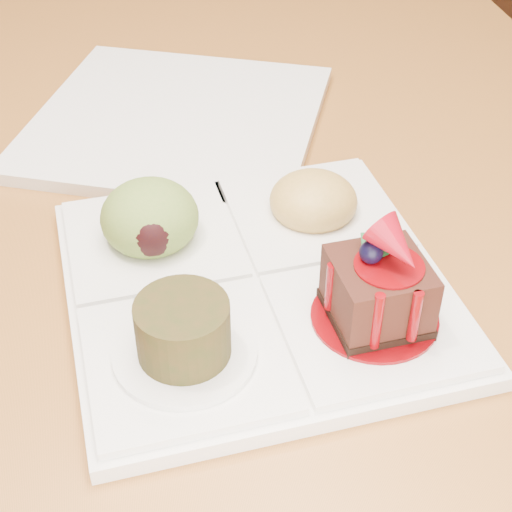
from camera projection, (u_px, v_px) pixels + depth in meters
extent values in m
plane|color=#552E18|center=(148.00, 407.00, 1.45)|extent=(6.00, 6.00, 0.00)
cube|color=#A5602A|center=(97.00, 27.00, 0.98)|extent=(1.00, 1.80, 0.04)
cylinder|color=#A5602A|center=(289.00, 25.00, 1.92)|extent=(0.06, 0.06, 0.71)
cylinder|color=black|center=(490.00, 251.00, 1.49)|extent=(0.03, 0.03, 0.39)
cylinder|color=black|center=(481.00, 159.00, 1.74)|extent=(0.03, 0.03, 0.39)
cube|color=white|center=(256.00, 287.00, 0.56)|extent=(0.29, 0.29, 0.01)
cube|color=white|center=(374.00, 322.00, 0.52)|extent=(0.13, 0.13, 0.01)
cube|color=white|center=(185.00, 359.00, 0.50)|extent=(0.13, 0.13, 0.01)
cube|color=white|center=(152.00, 239.00, 0.59)|extent=(0.13, 0.13, 0.01)
cube|color=white|center=(313.00, 213.00, 0.62)|extent=(0.13, 0.13, 0.01)
cylinder|color=#6B0408|center=(374.00, 317.00, 0.52)|extent=(0.09, 0.09, 0.00)
cube|color=black|center=(375.00, 314.00, 0.52)|extent=(0.07, 0.07, 0.01)
cube|color=#37170F|center=(378.00, 287.00, 0.50)|extent=(0.06, 0.06, 0.04)
cylinder|color=#6B0408|center=(381.00, 263.00, 0.49)|extent=(0.04, 0.04, 0.00)
sphere|color=black|center=(371.00, 252.00, 0.49)|extent=(0.02, 0.02, 0.02)
cone|color=#A30A1A|center=(397.00, 246.00, 0.47)|extent=(0.04, 0.05, 0.04)
cube|color=#134C1F|center=(381.00, 244.00, 0.50)|extent=(0.02, 0.02, 0.01)
cube|color=#134C1F|center=(369.00, 244.00, 0.50)|extent=(0.01, 0.02, 0.01)
cylinder|color=#6B0408|center=(377.00, 321.00, 0.48)|extent=(0.01, 0.01, 0.04)
cylinder|color=#6B0408|center=(415.00, 316.00, 0.48)|extent=(0.01, 0.01, 0.04)
cylinder|color=#6B0408|center=(331.00, 287.00, 0.50)|extent=(0.01, 0.01, 0.04)
cylinder|color=white|center=(185.00, 353.00, 0.49)|extent=(0.09, 0.09, 0.00)
cylinder|color=#3D2A11|center=(183.00, 329.00, 0.48)|extent=(0.06, 0.06, 0.04)
cylinder|color=#4F3011|center=(182.00, 313.00, 0.47)|extent=(0.05, 0.05, 0.00)
ellipsoid|color=olive|center=(150.00, 217.00, 0.58)|extent=(0.07, 0.07, 0.05)
ellipsoid|color=black|center=(152.00, 236.00, 0.56)|extent=(0.04, 0.03, 0.03)
ellipsoid|color=#C79448|center=(313.00, 201.00, 0.61)|extent=(0.07, 0.07, 0.04)
cube|color=#C95E0E|center=(326.00, 194.00, 0.61)|extent=(0.02, 0.02, 0.02)
cube|color=#3D771A|center=(309.00, 186.00, 0.62)|extent=(0.02, 0.02, 0.02)
cube|color=#C95E0E|center=(294.00, 192.00, 0.61)|extent=(0.02, 0.02, 0.01)
cube|color=#3D771A|center=(307.00, 206.00, 0.60)|extent=(0.02, 0.02, 0.01)
cube|color=#C95E0E|center=(329.00, 206.00, 0.60)|extent=(0.02, 0.02, 0.02)
cube|color=white|center=(177.00, 120.00, 0.75)|extent=(0.34, 0.34, 0.01)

